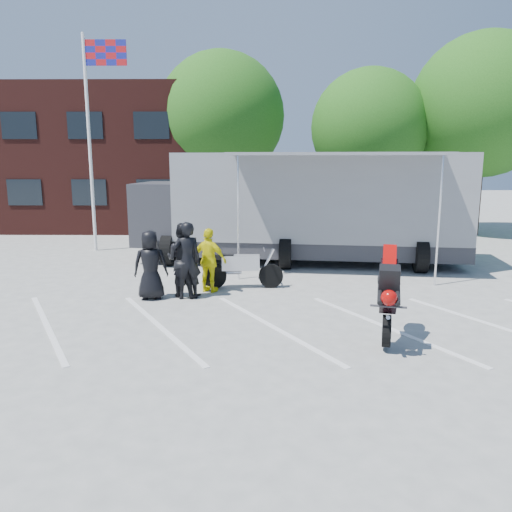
{
  "coord_description": "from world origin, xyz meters",
  "views": [
    {
      "loc": [
        -0.03,
        -9.09,
        3.46
      ],
      "look_at": [
        -0.16,
        2.15,
        1.3
      ],
      "focal_mm": 35.0,
      "sensor_mm": 36.0,
      "label": 1
    }
  ],
  "objects_px": {
    "tree_mid": "(369,128)",
    "spectator_hivis": "(209,260)",
    "parked_motorcycle": "(243,288)",
    "transporter_truck": "(303,262)",
    "stunt_bike_rider": "(385,337)",
    "spectator_leather_a": "(151,265)",
    "spectator_leather_c": "(183,260)",
    "tree_right": "(483,106)",
    "flagpole": "(95,117)",
    "tree_left": "(221,116)",
    "spectator_leather_b": "(187,260)"
  },
  "relations": [
    {
      "from": "tree_mid",
      "to": "spectator_hivis",
      "type": "relative_size",
      "value": 4.49
    },
    {
      "from": "parked_motorcycle",
      "to": "transporter_truck",
      "type": "bearing_deg",
      "value": -31.47
    },
    {
      "from": "stunt_bike_rider",
      "to": "spectator_leather_a",
      "type": "xyz_separation_m",
      "value": [
        -5.25,
        2.75,
        0.88
      ]
    },
    {
      "from": "spectator_leather_c",
      "to": "transporter_truck",
      "type": "bearing_deg",
      "value": -107.7
    },
    {
      "from": "tree_mid",
      "to": "tree_right",
      "type": "xyz_separation_m",
      "value": [
        5.0,
        -0.5,
        0.93
      ]
    },
    {
      "from": "flagpole",
      "to": "parked_motorcycle",
      "type": "relative_size",
      "value": 3.53
    },
    {
      "from": "tree_left",
      "to": "transporter_truck",
      "type": "relative_size",
      "value": 0.74
    },
    {
      "from": "transporter_truck",
      "to": "spectator_leather_a",
      "type": "bearing_deg",
      "value": -125.11
    },
    {
      "from": "flagpole",
      "to": "spectator_leather_a",
      "type": "distance_m",
      "value": 8.74
    },
    {
      "from": "parked_motorcycle",
      "to": "stunt_bike_rider",
      "type": "distance_m",
      "value": 4.89
    },
    {
      "from": "flagpole",
      "to": "spectator_leather_a",
      "type": "bearing_deg",
      "value": -63.51
    },
    {
      "from": "spectator_hivis",
      "to": "spectator_leather_a",
      "type": "bearing_deg",
      "value": 50.59
    },
    {
      "from": "spectator_leather_a",
      "to": "spectator_hivis",
      "type": "height_order",
      "value": "spectator_leather_a"
    },
    {
      "from": "tree_left",
      "to": "transporter_truck",
      "type": "height_order",
      "value": "tree_left"
    },
    {
      "from": "spectator_leather_b",
      "to": "parked_motorcycle",
      "type": "bearing_deg",
      "value": -161.81
    },
    {
      "from": "tree_right",
      "to": "spectator_leather_b",
      "type": "relative_size",
      "value": 4.64
    },
    {
      "from": "spectator_leather_c",
      "to": "spectator_hivis",
      "type": "height_order",
      "value": "spectator_leather_c"
    },
    {
      "from": "stunt_bike_rider",
      "to": "spectator_leather_c",
      "type": "relative_size",
      "value": 1.06
    },
    {
      "from": "tree_mid",
      "to": "tree_right",
      "type": "height_order",
      "value": "tree_right"
    },
    {
      "from": "stunt_bike_rider",
      "to": "spectator_leather_b",
      "type": "xyz_separation_m",
      "value": [
        -4.35,
        2.81,
        0.98
      ]
    },
    {
      "from": "tree_left",
      "to": "tree_mid",
      "type": "distance_m",
      "value": 7.1
    },
    {
      "from": "transporter_truck",
      "to": "parked_motorcycle",
      "type": "height_order",
      "value": "transporter_truck"
    },
    {
      "from": "tree_right",
      "to": "parked_motorcycle",
      "type": "bearing_deg",
      "value": -135.83
    },
    {
      "from": "tree_right",
      "to": "transporter_truck",
      "type": "xyz_separation_m",
      "value": [
        -8.59,
        -6.7,
        -5.88
      ]
    },
    {
      "from": "spectator_hivis",
      "to": "transporter_truck",
      "type": "bearing_deg",
      "value": -101.17
    },
    {
      "from": "tree_mid",
      "to": "stunt_bike_rider",
      "type": "relative_size",
      "value": 3.81
    },
    {
      "from": "spectator_hivis",
      "to": "spectator_leather_b",
      "type": "bearing_deg",
      "value": 75.92
    },
    {
      "from": "spectator_leather_a",
      "to": "spectator_leather_b",
      "type": "relative_size",
      "value": 0.89
    },
    {
      "from": "tree_right",
      "to": "spectator_leather_b",
      "type": "xyz_separation_m",
      "value": [
        -11.91,
        -11.31,
        -4.89
      ]
    },
    {
      "from": "transporter_truck",
      "to": "spectator_hivis",
      "type": "bearing_deg",
      "value": -118.34
    },
    {
      "from": "parked_motorcycle",
      "to": "tree_right",
      "type": "bearing_deg",
      "value": -48.36
    },
    {
      "from": "flagpole",
      "to": "parked_motorcycle",
      "type": "bearing_deg",
      "value": -45.23
    },
    {
      "from": "flagpole",
      "to": "tree_right",
      "type": "height_order",
      "value": "tree_right"
    },
    {
      "from": "flagpole",
      "to": "spectator_leather_b",
      "type": "distance_m",
      "value": 9.04
    },
    {
      "from": "tree_left",
      "to": "spectator_leather_b",
      "type": "relative_size",
      "value": 4.4
    },
    {
      "from": "tree_left",
      "to": "stunt_bike_rider",
      "type": "height_order",
      "value": "tree_left"
    },
    {
      "from": "flagpole",
      "to": "spectator_leather_c",
      "type": "height_order",
      "value": "flagpole"
    },
    {
      "from": "spectator_leather_a",
      "to": "spectator_leather_c",
      "type": "distance_m",
      "value": 0.83
    },
    {
      "from": "flagpole",
      "to": "stunt_bike_rider",
      "type": "height_order",
      "value": "flagpole"
    },
    {
      "from": "tree_right",
      "to": "spectator_leather_c",
      "type": "xyz_separation_m",
      "value": [
        -12.04,
        -11.11,
        -4.92
      ]
    },
    {
      "from": "spectator_hivis",
      "to": "tree_mid",
      "type": "bearing_deg",
      "value": -95.61
    },
    {
      "from": "flagpole",
      "to": "tree_left",
      "type": "distance_m",
      "value": 7.37
    },
    {
      "from": "transporter_truck",
      "to": "spectator_leather_a",
      "type": "height_order",
      "value": "transporter_truck"
    },
    {
      "from": "spectator_leather_b",
      "to": "spectator_leather_a",
      "type": "bearing_deg",
      "value": -15.85
    },
    {
      "from": "tree_left",
      "to": "tree_right",
      "type": "bearing_deg",
      "value": -7.13
    },
    {
      "from": "stunt_bike_rider",
      "to": "spectator_hivis",
      "type": "bearing_deg",
      "value": 151.17
    },
    {
      "from": "tree_left",
      "to": "parked_motorcycle",
      "type": "height_order",
      "value": "tree_left"
    },
    {
      "from": "flagpole",
      "to": "tree_right",
      "type": "distance_m",
      "value": 16.88
    },
    {
      "from": "flagpole",
      "to": "stunt_bike_rider",
      "type": "bearing_deg",
      "value": -47.95
    },
    {
      "from": "tree_mid",
      "to": "spectator_leather_b",
      "type": "relative_size",
      "value": 3.91
    }
  ]
}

